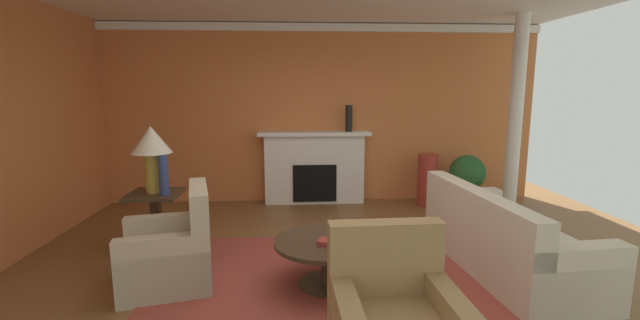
{
  "coord_description": "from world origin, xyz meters",
  "views": [
    {
      "loc": [
        -0.3,
        -4.03,
        1.86
      ],
      "look_at": [
        -0.02,
        1.0,
        1.0
      ],
      "focal_mm": 23.67,
      "sensor_mm": 36.0,
      "label": 1
    }
  ],
  "objects_px": {
    "table_lamp": "(151,146)",
    "vase_mantel_right": "(349,118)",
    "fireplace": "(314,169)",
    "potted_plant": "(467,176)",
    "coffee_table": "(327,252)",
    "vase_tall_corner": "(427,180)",
    "vase_on_side_table": "(164,175)",
    "side_table": "(156,218)",
    "sofa": "(503,242)",
    "armchair_near_window": "(171,254)"
  },
  "relations": [
    {
      "from": "fireplace",
      "to": "table_lamp",
      "type": "xyz_separation_m",
      "value": [
        -1.89,
        -2.02,
        0.67
      ]
    },
    {
      "from": "sofa",
      "to": "vase_mantel_right",
      "type": "relative_size",
      "value": 5.16
    },
    {
      "from": "table_lamp",
      "to": "vase_tall_corner",
      "type": "distance_m",
      "value": 4.14
    },
    {
      "from": "coffee_table",
      "to": "sofa",
      "type": "bearing_deg",
      "value": 7.92
    },
    {
      "from": "table_lamp",
      "to": "fireplace",
      "type": "bearing_deg",
      "value": 46.92
    },
    {
      "from": "coffee_table",
      "to": "vase_tall_corner",
      "type": "xyz_separation_m",
      "value": [
        1.8,
        2.68,
        0.08
      ]
    },
    {
      "from": "armchair_near_window",
      "to": "vase_on_side_table",
      "type": "xyz_separation_m",
      "value": [
        -0.25,
        0.74,
        0.62
      ]
    },
    {
      "from": "fireplace",
      "to": "potted_plant",
      "type": "height_order",
      "value": "fireplace"
    },
    {
      "from": "sofa",
      "to": "side_table",
      "type": "height_order",
      "value": "sofa"
    },
    {
      "from": "fireplace",
      "to": "vase_on_side_table",
      "type": "xyz_separation_m",
      "value": [
        -1.74,
        -2.14,
        0.37
      ]
    },
    {
      "from": "sofa",
      "to": "vase_tall_corner",
      "type": "distance_m",
      "value": 2.43
    },
    {
      "from": "fireplace",
      "to": "vase_on_side_table",
      "type": "height_order",
      "value": "fireplace"
    },
    {
      "from": "vase_mantel_right",
      "to": "table_lamp",
      "type": "bearing_deg",
      "value": -141.05
    },
    {
      "from": "fireplace",
      "to": "table_lamp",
      "type": "bearing_deg",
      "value": -133.08
    },
    {
      "from": "coffee_table",
      "to": "fireplace",
      "type": "bearing_deg",
      "value": 89.8
    },
    {
      "from": "side_table",
      "to": "table_lamp",
      "type": "relative_size",
      "value": 0.93
    },
    {
      "from": "sofa",
      "to": "coffee_table",
      "type": "xyz_separation_m",
      "value": [
        -1.83,
        -0.26,
        0.04
      ]
    },
    {
      "from": "fireplace",
      "to": "sofa",
      "type": "relative_size",
      "value": 0.83
    },
    {
      "from": "vase_on_side_table",
      "to": "potted_plant",
      "type": "xyz_separation_m",
      "value": [
        4.13,
        1.75,
        -0.43
      ]
    },
    {
      "from": "vase_mantel_right",
      "to": "vase_tall_corner",
      "type": "bearing_deg",
      "value": -11.41
    },
    {
      "from": "sofa",
      "to": "table_lamp",
      "type": "xyz_separation_m",
      "value": [
        -3.72,
        0.7,
        0.93
      ]
    },
    {
      "from": "armchair_near_window",
      "to": "side_table",
      "type": "relative_size",
      "value": 1.38
    },
    {
      "from": "side_table",
      "to": "fireplace",
      "type": "bearing_deg",
      "value": 46.92
    },
    {
      "from": "vase_on_side_table",
      "to": "potted_plant",
      "type": "height_order",
      "value": "vase_on_side_table"
    },
    {
      "from": "vase_tall_corner",
      "to": "potted_plant",
      "type": "bearing_deg",
      "value": -9.06
    },
    {
      "from": "armchair_near_window",
      "to": "fireplace",
      "type": "bearing_deg",
      "value": 62.66
    },
    {
      "from": "vase_mantel_right",
      "to": "vase_on_side_table",
      "type": "bearing_deg",
      "value": -137.58
    },
    {
      "from": "table_lamp",
      "to": "vase_mantel_right",
      "type": "relative_size",
      "value": 1.78
    },
    {
      "from": "potted_plant",
      "to": "vase_tall_corner",
      "type": "bearing_deg",
      "value": 170.94
    },
    {
      "from": "fireplace",
      "to": "vase_mantel_right",
      "type": "bearing_deg",
      "value": -5.13
    },
    {
      "from": "fireplace",
      "to": "armchair_near_window",
      "type": "xyz_separation_m",
      "value": [
        -1.49,
        -2.88,
        -0.25
      ]
    },
    {
      "from": "sofa",
      "to": "armchair_near_window",
      "type": "xyz_separation_m",
      "value": [
        -3.31,
        -0.16,
        0.01
      ]
    },
    {
      "from": "side_table",
      "to": "coffee_table",
      "type": "bearing_deg",
      "value": -26.85
    },
    {
      "from": "vase_tall_corner",
      "to": "vase_on_side_table",
      "type": "distance_m",
      "value": 4.02
    },
    {
      "from": "table_lamp",
      "to": "vase_on_side_table",
      "type": "relative_size",
      "value": 1.66
    },
    {
      "from": "potted_plant",
      "to": "sofa",
      "type": "bearing_deg",
      "value": -103.66
    },
    {
      "from": "coffee_table",
      "to": "potted_plant",
      "type": "height_order",
      "value": "potted_plant"
    },
    {
      "from": "sofa",
      "to": "side_table",
      "type": "distance_m",
      "value": 3.78
    },
    {
      "from": "fireplace",
      "to": "side_table",
      "type": "height_order",
      "value": "fireplace"
    },
    {
      "from": "side_table",
      "to": "table_lamp",
      "type": "bearing_deg",
      "value": 180.0
    },
    {
      "from": "side_table",
      "to": "potted_plant",
      "type": "xyz_separation_m",
      "value": [
        4.28,
        1.63,
        0.09
      ]
    },
    {
      "from": "table_lamp",
      "to": "coffee_table",
      "type": "bearing_deg",
      "value": -26.85
    },
    {
      "from": "sofa",
      "to": "potted_plant",
      "type": "bearing_deg",
      "value": 76.34
    },
    {
      "from": "side_table",
      "to": "vase_mantel_right",
      "type": "distance_m",
      "value": 3.29
    },
    {
      "from": "vase_on_side_table",
      "to": "potted_plant",
      "type": "relative_size",
      "value": 0.54
    },
    {
      "from": "side_table",
      "to": "potted_plant",
      "type": "distance_m",
      "value": 4.58
    },
    {
      "from": "potted_plant",
      "to": "armchair_near_window",
      "type": "bearing_deg",
      "value": -147.35
    },
    {
      "from": "table_lamp",
      "to": "sofa",
      "type": "bearing_deg",
      "value": -10.63
    },
    {
      "from": "armchair_near_window",
      "to": "potted_plant",
      "type": "bearing_deg",
      "value": 32.65
    },
    {
      "from": "side_table",
      "to": "table_lamp",
      "type": "distance_m",
      "value": 0.82
    }
  ]
}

